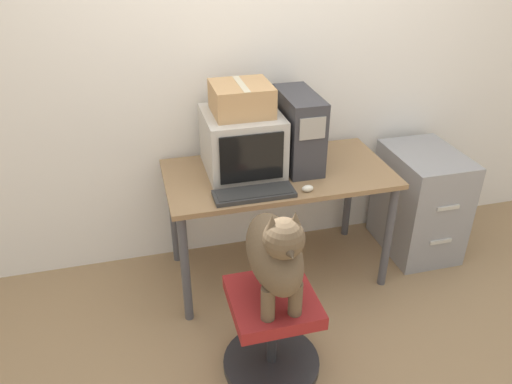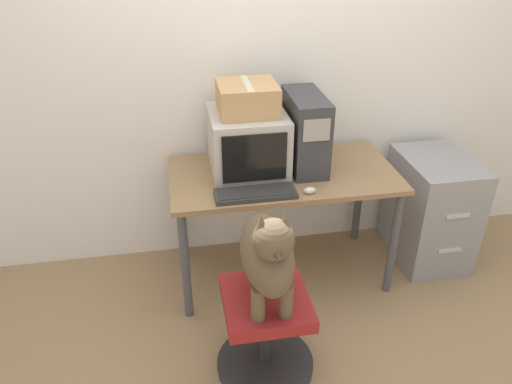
{
  "view_description": "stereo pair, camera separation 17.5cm",
  "coord_description": "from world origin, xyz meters",
  "px_view_note": "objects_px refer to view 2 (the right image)",
  "views": [
    {
      "loc": [
        -0.79,
        -2.15,
        2.07
      ],
      "look_at": [
        -0.22,
        0.01,
        0.81
      ],
      "focal_mm": 35.0,
      "sensor_mm": 36.0,
      "label": 1
    },
    {
      "loc": [
        -0.61,
        -2.18,
        2.07
      ],
      "look_at": [
        -0.22,
        0.01,
        0.81
      ],
      "focal_mm": 35.0,
      "sensor_mm": 36.0,
      "label": 2
    }
  ],
  "objects_px": {
    "office_chair": "(265,331)",
    "dog": "(268,253)",
    "pc_tower": "(305,131)",
    "filing_cabinet": "(431,209)",
    "cardboard_box": "(247,98)",
    "keyboard": "(255,193)",
    "crt_monitor": "(248,142)"
  },
  "relations": [
    {
      "from": "crt_monitor",
      "to": "cardboard_box",
      "type": "relative_size",
      "value": 1.43
    },
    {
      "from": "keyboard",
      "to": "cardboard_box",
      "type": "distance_m",
      "value": 0.53
    },
    {
      "from": "keyboard",
      "to": "cardboard_box",
      "type": "bearing_deg",
      "value": 87.74
    },
    {
      "from": "crt_monitor",
      "to": "dog",
      "type": "xyz_separation_m",
      "value": [
        -0.05,
        -0.86,
        -0.16
      ]
    },
    {
      "from": "office_chair",
      "to": "filing_cabinet",
      "type": "xyz_separation_m",
      "value": [
        1.26,
        0.77,
        0.11
      ]
    },
    {
      "from": "crt_monitor",
      "to": "keyboard",
      "type": "relative_size",
      "value": 1.05
    },
    {
      "from": "office_chair",
      "to": "cardboard_box",
      "type": "bearing_deg",
      "value": 86.39
    },
    {
      "from": "office_chair",
      "to": "keyboard",
      "type": "bearing_deg",
      "value": 85.52
    },
    {
      "from": "pc_tower",
      "to": "filing_cabinet",
      "type": "distance_m",
      "value": 1.06
    },
    {
      "from": "crt_monitor",
      "to": "cardboard_box",
      "type": "bearing_deg",
      "value": 90.0
    },
    {
      "from": "pc_tower",
      "to": "office_chair",
      "type": "xyz_separation_m",
      "value": [
        -0.39,
        -0.81,
        -0.71
      ]
    },
    {
      "from": "office_chair",
      "to": "filing_cabinet",
      "type": "bearing_deg",
      "value": 31.56
    },
    {
      "from": "pc_tower",
      "to": "cardboard_box",
      "type": "height_order",
      "value": "cardboard_box"
    },
    {
      "from": "keyboard",
      "to": "cardboard_box",
      "type": "relative_size",
      "value": 1.36
    },
    {
      "from": "pc_tower",
      "to": "office_chair",
      "type": "relative_size",
      "value": 0.9
    },
    {
      "from": "cardboard_box",
      "to": "office_chair",
      "type": "bearing_deg",
      "value": -93.61
    },
    {
      "from": "office_chair",
      "to": "dog",
      "type": "distance_m",
      "value": 0.5
    },
    {
      "from": "office_chair",
      "to": "filing_cabinet",
      "type": "distance_m",
      "value": 1.48
    },
    {
      "from": "dog",
      "to": "crt_monitor",
      "type": "bearing_deg",
      "value": 86.5
    },
    {
      "from": "keyboard",
      "to": "filing_cabinet",
      "type": "height_order",
      "value": "keyboard"
    },
    {
      "from": "filing_cabinet",
      "to": "crt_monitor",
      "type": "bearing_deg",
      "value": 177.31
    },
    {
      "from": "cardboard_box",
      "to": "pc_tower",
      "type": "bearing_deg",
      "value": -3.38
    },
    {
      "from": "cardboard_box",
      "to": "keyboard",
      "type": "bearing_deg",
      "value": -92.26
    },
    {
      "from": "filing_cabinet",
      "to": "cardboard_box",
      "type": "distance_m",
      "value": 1.45
    },
    {
      "from": "filing_cabinet",
      "to": "cardboard_box",
      "type": "bearing_deg",
      "value": 177.13
    },
    {
      "from": "crt_monitor",
      "to": "pc_tower",
      "type": "bearing_deg",
      "value": -2.71
    },
    {
      "from": "filing_cabinet",
      "to": "pc_tower",
      "type": "bearing_deg",
      "value": 177.32
    },
    {
      "from": "cardboard_box",
      "to": "crt_monitor",
      "type": "bearing_deg",
      "value": -90.0
    },
    {
      "from": "keyboard",
      "to": "dog",
      "type": "height_order",
      "value": "dog"
    },
    {
      "from": "cardboard_box",
      "to": "dog",
      "type": "bearing_deg",
      "value": -93.48
    },
    {
      "from": "pc_tower",
      "to": "filing_cabinet",
      "type": "bearing_deg",
      "value": -2.68
    },
    {
      "from": "dog",
      "to": "keyboard",
      "type": "bearing_deg",
      "value": 85.77
    }
  ]
}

